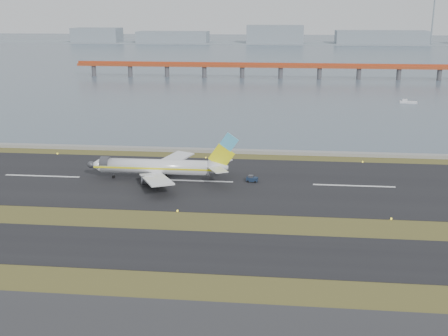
{
  "coord_description": "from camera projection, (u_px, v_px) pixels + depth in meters",
  "views": [
    {
      "loc": [
        21.9,
        -104.43,
        42.24
      ],
      "look_at": [
        8.57,
        22.0,
        5.99
      ],
      "focal_mm": 45.0,
      "sensor_mm": 36.0,
      "label": 1
    }
  ],
  "objects": [
    {
      "name": "far_shoreline",
      "position": [
        278.0,
        38.0,
        703.57
      ],
      "size": [
        1400.0,
        80.0,
        60.5
      ],
      "color": "gray",
      "rests_on": "ground"
    },
    {
      "name": "ground",
      "position": [
        171.0,
        225.0,
        113.66
      ],
      "size": [
        1000.0,
        1000.0,
        0.0
      ],
      "primitive_type": "plane",
      "color": "#3C4819",
      "rests_on": "ground"
    },
    {
      "name": "workboat_far",
      "position": [
        408.0,
        102.0,
        258.85
      ],
      "size": [
        7.96,
        3.76,
        1.86
      ],
      "rotation": [
        0.0,
        0.0,
        -0.18
      ],
      "color": "white",
      "rests_on": "ground"
    },
    {
      "name": "red_pier",
      "position": [
        281.0,
        67.0,
        348.74
      ],
      "size": [
        260.0,
        5.0,
        10.2
      ],
      "color": "#AA401D",
      "rests_on": "ground"
    },
    {
      "name": "seawall",
      "position": [
        209.0,
        151.0,
        170.91
      ],
      "size": [
        1000.0,
        2.5,
        1.0
      ],
      "primitive_type": "cube",
      "color": "gray",
      "rests_on": "ground"
    },
    {
      "name": "taxiway_strip",
      "position": [
        158.0,
        249.0,
        102.17
      ],
      "size": [
        1000.0,
        18.0,
        0.1
      ],
      "primitive_type": "cube",
      "color": "black",
      "rests_on": "ground"
    },
    {
      "name": "pushback_tug",
      "position": [
        252.0,
        179.0,
        141.33
      ],
      "size": [
        2.94,
        1.99,
        1.75
      ],
      "rotation": [
        0.0,
        0.0,
        -0.16
      ],
      "color": "#15233A",
      "rests_on": "ground"
    },
    {
      "name": "airliner",
      "position": [
        161.0,
        167.0,
        142.43
      ],
      "size": [
        38.52,
        32.89,
        12.8
      ],
      "color": "white",
      "rests_on": "ground"
    },
    {
      "name": "runway_strip",
      "position": [
        194.0,
        181.0,
        142.34
      ],
      "size": [
        1000.0,
        45.0,
        0.1
      ],
      "primitive_type": "cube",
      "color": "black",
      "rests_on": "ground"
    },
    {
      "name": "bay_water",
      "position": [
        262.0,
        53.0,
        553.59
      ],
      "size": [
        1400.0,
        800.0,
        1.3
      ],
      "primitive_type": "cube",
      "color": "#4D626F",
      "rests_on": "ground"
    }
  ]
}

